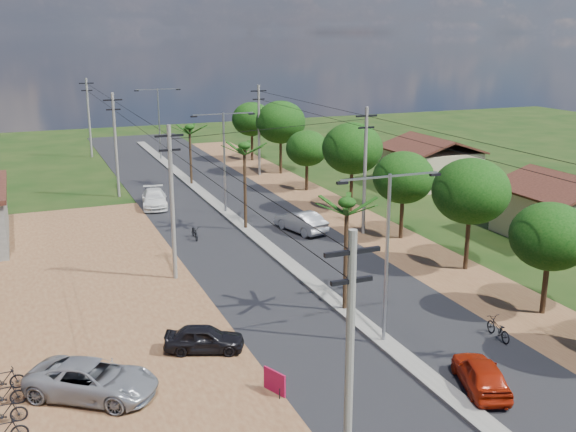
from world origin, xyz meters
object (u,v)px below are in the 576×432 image
at_px(car_red_near, 481,375).
at_px(car_parked_dark, 204,339).
at_px(car_parked_silver, 92,381).
at_px(parked_scooter_row, 3,432).
at_px(moto_rider_east, 498,329).
at_px(roadside_sign, 275,382).
at_px(car_silver_mid, 301,222).
at_px(car_white_far, 154,199).

distance_m(car_red_near, car_parked_dark, 11.97).
xyz_separation_m(car_parked_silver, parked_scooter_row, (-3.25, -2.09, -0.22)).
xyz_separation_m(car_red_near, parked_scooter_row, (-17.75, 3.14, -0.16)).
bearing_deg(car_parked_silver, moto_rider_east, -60.84).
height_order(car_red_near, roadside_sign, car_red_near).
bearing_deg(car_silver_mid, car_parked_silver, 33.07).
bearing_deg(car_white_far, car_parked_dark, -87.52).
bearing_deg(car_parked_silver, parked_scooter_row, 157.37).
relative_size(car_parked_dark, parked_scooter_row, 0.43).
distance_m(car_silver_mid, moto_rider_east, 19.69).
xyz_separation_m(car_parked_silver, moto_rider_east, (18.18, -1.73, -0.23)).
distance_m(car_red_near, parked_scooter_row, 18.03).
relative_size(car_red_near, car_white_far, 0.81).
bearing_deg(car_parked_silver, car_red_near, -75.27).
height_order(car_parked_silver, moto_rider_east, car_parked_silver).
bearing_deg(car_white_far, car_silver_mid, -43.99).
bearing_deg(roadside_sign, parked_scooter_row, 155.60).
bearing_deg(parked_scooter_row, car_parked_dark, 27.15).
xyz_separation_m(car_silver_mid, roadside_sign, (-9.77, -20.29, -0.26)).
height_order(car_parked_dark, parked_scooter_row, car_parked_dark).
bearing_deg(car_red_near, car_parked_dark, -18.76).
distance_m(car_parked_dark, moto_rider_east, 13.65).
height_order(car_red_near, moto_rider_east, car_red_near).
relative_size(car_silver_mid, roadside_sign, 4.04).
height_order(car_white_far, car_parked_silver, car_parked_silver).
bearing_deg(parked_scooter_row, moto_rider_east, 0.99).
height_order(car_silver_mid, roadside_sign, car_silver_mid).
bearing_deg(moto_rider_east, car_red_near, 50.10).
bearing_deg(car_parked_dark, car_red_near, -107.08).
bearing_deg(car_red_near, moto_rider_east, -116.83).
distance_m(car_white_far, parked_scooter_row, 33.08).
xyz_separation_m(car_red_near, car_parked_dark, (-9.39, 7.42, -0.05)).
height_order(car_red_near, car_silver_mid, car_silver_mid).
bearing_deg(parked_scooter_row, car_red_near, -10.03).
bearing_deg(roadside_sign, car_silver_mid, 41.65).
bearing_deg(parked_scooter_row, car_white_far, 69.85).
bearing_deg(car_silver_mid, car_red_near, 70.81).
bearing_deg(roadside_sign, car_parked_dark, 86.84).
height_order(moto_rider_east, parked_scooter_row, parked_scooter_row).
relative_size(car_red_near, moto_rider_east, 2.10).
xyz_separation_m(roadside_sign, parked_scooter_row, (-9.98, 0.31, 0.01)).
relative_size(car_silver_mid, car_parked_silver, 0.88).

